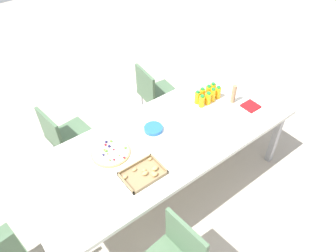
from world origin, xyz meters
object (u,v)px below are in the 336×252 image
at_px(juice_bottle_4, 218,93).
at_px(juice_bottle_7, 202,101).
at_px(juice_bottle_1, 208,92).
at_px(juice_bottle_6, 208,98).
at_px(cardboard_tube, 234,94).
at_px(snack_tray, 144,173).
at_px(napkin_stack, 251,106).
at_px(plate_stack, 153,129).
at_px(juice_bottle_2, 202,94).
at_px(party_table, 164,142).
at_px(fruit_pizza, 111,152).
at_px(juice_bottle_5, 213,95).
at_px(chair_near_left, 155,92).
at_px(chair_near_right, 65,136).
at_px(juice_bottle_0, 213,89).
at_px(juice_bottle_3, 197,97).

distance_m(juice_bottle_4, juice_bottle_7, 0.22).
xyz_separation_m(juice_bottle_1, juice_bottle_6, (0.07, 0.07, -0.00)).
relative_size(juice_bottle_6, cardboard_tube, 0.68).
distance_m(snack_tray, napkin_stack, 1.31).
xyz_separation_m(snack_tray, plate_stack, (-0.36, -0.36, 0.01)).
bearing_deg(juice_bottle_2, napkin_stack, 128.23).
relative_size(party_table, juice_bottle_4, 18.05).
bearing_deg(juice_bottle_6, juice_bottle_7, -6.00).
relative_size(juice_bottle_1, napkin_stack, 0.97).
height_order(fruit_pizza, plate_stack, fruit_pizza).
xyz_separation_m(juice_bottle_5, plate_stack, (0.72, -0.02, -0.05)).
bearing_deg(snack_tray, cardboard_tube, -170.72).
bearing_deg(juice_bottle_4, chair_near_left, -70.04).
xyz_separation_m(party_table, juice_bottle_6, (-0.63, -0.11, 0.12)).
bearing_deg(snack_tray, juice_bottle_6, -161.61).
relative_size(party_table, juice_bottle_7, 18.79).
relative_size(chair_near_right, juice_bottle_0, 6.14).
distance_m(juice_bottle_1, juice_bottle_7, 0.16).
distance_m(juice_bottle_0, juice_bottle_6, 0.16).
xyz_separation_m(juice_bottle_7, snack_tray, (0.93, 0.34, -0.05)).
bearing_deg(juice_bottle_6, fruit_pizza, -1.10).
relative_size(juice_bottle_2, juice_bottle_4, 1.02).
bearing_deg(plate_stack, juice_bottle_5, 178.68).
relative_size(chair_near_left, cardboard_tube, 4.20).
bearing_deg(fruit_pizza, snack_tray, 103.83).
distance_m(chair_near_left, napkin_stack, 1.14).
bearing_deg(chair_near_right, juice_bottle_3, 55.16).
distance_m(juice_bottle_0, juice_bottle_1, 0.07).
relative_size(juice_bottle_7, plate_stack, 0.77).
bearing_deg(fruit_pizza, juice_bottle_4, 179.32).
bearing_deg(juice_bottle_4, juice_bottle_6, 2.57).
height_order(juice_bottle_5, juice_bottle_7, juice_bottle_5).
relative_size(chair_near_left, juice_bottle_0, 6.14).
relative_size(chair_near_right, juice_bottle_2, 5.92).
bearing_deg(juice_bottle_3, plate_stack, 4.80).
distance_m(juice_bottle_2, snack_tray, 1.09).
relative_size(juice_bottle_0, cardboard_tube, 0.68).
height_order(juice_bottle_4, snack_tray, juice_bottle_4).
relative_size(juice_bottle_1, juice_bottle_3, 1.02).
relative_size(juice_bottle_3, juice_bottle_7, 1.08).
xyz_separation_m(juice_bottle_1, snack_tray, (1.08, 0.41, -0.06)).
distance_m(fruit_pizza, plate_stack, 0.45).
bearing_deg(party_table, juice_bottle_1, -165.18).
distance_m(juice_bottle_7, napkin_stack, 0.49).
height_order(juice_bottle_1, juice_bottle_7, juice_bottle_1).
xyz_separation_m(chair_near_right, napkin_stack, (-1.55, 1.01, 0.25)).
distance_m(juice_bottle_2, juice_bottle_5, 0.11).
distance_m(juice_bottle_0, napkin_stack, 0.42).
distance_m(chair_near_right, snack_tray, 1.11).
bearing_deg(party_table, cardboard_tube, 178.52).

